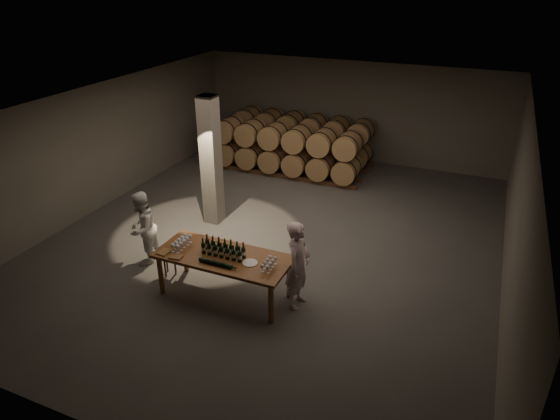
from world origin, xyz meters
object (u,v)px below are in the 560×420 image
at_px(bottle_cluster, 223,250).
at_px(plate, 250,263).
at_px(tasting_table, 224,260).
at_px(person_man, 298,265).
at_px(stool, 168,253).
at_px(notebook_near, 176,257).
at_px(person_woman, 142,228).

bearing_deg(bottle_cluster, plate, -4.82).
distance_m(bottle_cluster, plate, 0.60).
bearing_deg(tasting_table, person_man, 10.98).
distance_m(bottle_cluster, stool, 1.53).
bearing_deg(tasting_table, notebook_near, -152.20).
distance_m(person_man, person_woman, 3.61).
distance_m(plate, person_man, 0.88).
relative_size(notebook_near, person_man, 0.13).
distance_m(stool, person_man, 2.87).
bearing_deg(notebook_near, bottle_cluster, 20.93).
bearing_deg(person_man, notebook_near, 109.06).
bearing_deg(plate, person_man, 21.19).
height_order(bottle_cluster, person_man, person_man).
xyz_separation_m(plate, person_woman, (-2.79, 0.45, -0.09)).
xyz_separation_m(plate, person_man, (0.82, 0.32, -0.03)).
xyz_separation_m(bottle_cluster, person_man, (1.41, 0.27, -0.14)).
height_order(plate, stool, plate).
relative_size(plate, person_man, 0.16).
xyz_separation_m(notebook_near, person_woman, (-1.42, 0.82, -0.10)).
bearing_deg(person_woman, stool, 63.29).
height_order(tasting_table, person_man, person_man).
height_order(tasting_table, plate, plate).
height_order(tasting_table, person_woman, person_woman).
relative_size(stool, person_woman, 0.38).
height_order(notebook_near, person_woman, person_woman).
bearing_deg(notebook_near, person_man, 10.38).
distance_m(bottle_cluster, person_man, 1.44).
distance_m(tasting_table, stool, 1.47).
bearing_deg(plate, notebook_near, -165.01).
height_order(notebook_near, person_man, person_man).
relative_size(tasting_table, bottle_cluster, 3.01).
height_order(plate, person_man, person_man).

